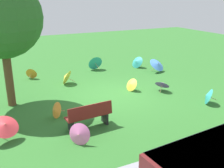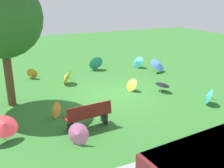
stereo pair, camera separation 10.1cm
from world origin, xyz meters
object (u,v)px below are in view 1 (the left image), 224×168
Objects in this scene: parasol_teal_1 at (137,62)px; parasol_pink_2 at (79,135)px; parasol_yellow_1 at (66,77)px; parasol_blue_2 at (157,64)px; parasol_red_0 at (5,125)px; parasol_orange_0 at (32,73)px; parasol_purple_0 at (162,84)px; shade_tree at (1,18)px; parasol_orange_1 at (55,110)px; parasol_teal_0 at (95,63)px; park_bench at (89,116)px; parasol_teal_2 at (207,96)px; parasol_yellow_3 at (131,85)px.

parasol_teal_1 is 9.42m from parasol_pink_2.
parasol_blue_2 is at bearing 177.63° from parasol_yellow_1.
parasol_yellow_1 is (-3.32, -4.68, -0.17)m from parasol_red_0.
parasol_red_0 is 1.56× the size of parasol_pink_2.
parasol_purple_0 reaches higher than parasol_orange_0.
shade_tree is 4.01m from parasol_orange_1.
parasol_teal_0 is at bearing -115.81° from parasol_pink_2.
parasol_yellow_1 is 0.77× the size of parasol_blue_2.
parasol_blue_2 is (-6.16, -4.75, 0.01)m from park_bench.
parasol_yellow_1 reaches higher than parasol_teal_1.
shade_tree is at bearing -99.57° from parasol_red_0.
parasol_red_0 reaches higher than parasol_yellow_1.
parasol_teal_0 is at bearing -73.06° from parasol_teal_2.
parasol_yellow_3 is at bearing -28.45° from parasol_purple_0.
parasol_purple_0 is 3.30m from parasol_blue_2.
parasol_blue_2 is at bearing -121.14° from parasol_purple_0.
parasol_yellow_1 is at bearing -43.35° from parasol_yellow_3.
parasol_red_0 reaches higher than parasol_blue_2.
park_bench is 2.31× the size of parasol_yellow_3.
parasol_teal_1 is at bearing 163.99° from parasol_teal_0.
parasol_teal_2 is (0.38, 6.31, -0.03)m from parasol_teal_1.
parasol_pink_2 is at bearing 52.18° from park_bench.
parasol_orange_0 is at bearing -83.84° from park_bench.
parasol_yellow_3 is at bearing 35.15° from parasol_blue_2.
parasol_teal_2 is at bearing 79.05° from parasol_blue_2.
parasol_orange_1 is 5.33m from parasol_purple_0.
parasol_yellow_3 is at bearing 136.65° from parasol_yellow_1.
parasol_teal_0 is (-5.22, -3.58, -3.09)m from shade_tree.
parasol_orange_1 is 6.22m from parasol_teal_2.
parasol_red_0 reaches higher than parasol_orange_0.
parasol_orange_0 is 3.80m from parasol_teal_0.
parasol_yellow_1 is 6.00m from parasol_pink_2.
parasol_pink_2 is 5.19m from parasol_yellow_3.
shade_tree is 5.45m from parasol_pink_2.
parasol_pink_2 is at bearing 77.03° from parasol_yellow_1.
parasol_teal_0 reaches higher than parasol_yellow_1.
parasol_purple_0 is at bearing 137.37° from parasol_orange_0.
park_bench is 1.41× the size of parasol_blue_2.
parasol_teal_1 is 5.06m from parasol_yellow_1.
shade_tree is 4.40× the size of parasol_blue_2.
parasol_yellow_1 is at bearing -125.39° from parasol_red_0.
parasol_teal_0 is (-3.79, -0.19, 0.13)m from parasol_orange_0.
parasol_teal_2 is at bearing 176.71° from parasol_red_0.
park_bench is 7.78m from parasol_blue_2.
parasol_red_0 reaches higher than parasol_yellow_3.
parasol_teal_2 reaches higher than parasol_purple_0.
parasol_teal_1 is 0.98× the size of parasol_purple_0.
park_bench is 1.82× the size of parasol_teal_1.
parasol_purple_0 is 1.19× the size of parasol_teal_2.
parasol_orange_1 is at bearing 123.13° from shade_tree.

